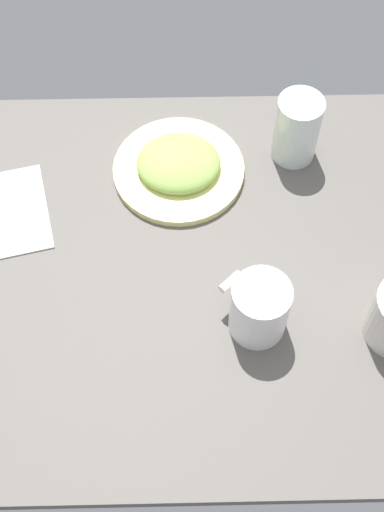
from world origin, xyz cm
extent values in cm
cube|color=#5B5651|center=(0.00, 0.00, 1.00)|extent=(90.00, 64.00, 2.00)
cylinder|color=#EAE58C|center=(1.70, -16.66, 2.60)|extent=(19.99, 19.99, 1.20)
ellipsoid|color=#99BF59|center=(1.70, -16.66, 4.21)|extent=(12.63, 11.36, 4.05)
cylinder|color=white|center=(-8.51, 9.10, 6.76)|extent=(7.65, 7.65, 9.52)
cylinder|color=tan|center=(-8.51, 9.10, 11.02)|extent=(6.73, 6.73, 0.40)
cylinder|color=white|center=(-4.93, 5.33, 7.24)|extent=(3.32, 3.24, 1.20)
cylinder|color=silver|center=(-16.04, -20.20, 7.58)|extent=(6.85, 6.85, 11.16)
cylinder|color=white|center=(-16.04, -20.20, 5.67)|extent=(6.17, 6.17, 7.34)
camera|label=1|loc=(0.97, 48.46, 87.86)|focal=49.08mm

